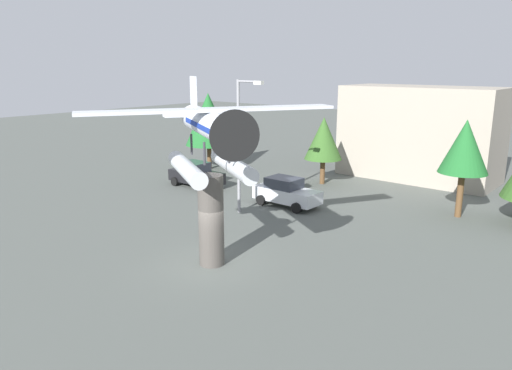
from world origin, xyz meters
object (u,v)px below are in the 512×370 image
car_near_black (196,174)px  tree_east (324,139)px  car_mid_silver (286,192)px  display_pedestal (211,220)px  floatplane_monument (210,136)px  tree_west (208,119)px  tree_center_back (465,147)px  storefront_building (419,133)px  streetlight_primary (241,137)px

car_near_black → tree_east: tree_east is taller
car_near_black → car_mid_silver: 7.92m
display_pedestal → floatplane_monument: 3.68m
display_pedestal → tree_west: tree_west is taller
display_pedestal → tree_west: bearing=135.7°
display_pedestal → tree_center_back: bearing=66.8°
storefront_building → tree_east: storefront_building is taller
floatplane_monument → storefront_building: size_ratio=0.84×
floatplane_monument → tree_center_back: floatplane_monument is taller
car_mid_silver → tree_center_back: bearing=27.2°
tree_east → tree_center_back: bearing=-9.7°
car_mid_silver → storefront_building: size_ratio=0.37×
streetlight_primary → storefront_building: streetlight_primary is taller
display_pedestal → tree_center_back: size_ratio=0.72×
tree_center_back → tree_east: bearing=170.3°
tree_west → tree_center_back: (20.47, -0.16, -0.10)m
floatplane_monument → car_near_black: (-10.96, 9.25, -4.79)m
streetlight_primary → tree_east: streetlight_primary is taller
floatplane_monument → tree_center_back: 15.30m
display_pedestal → floatplane_monument: bearing=-30.5°
floatplane_monument → car_mid_silver: floatplane_monument is taller
tree_west → tree_center_back: bearing=-0.5°
car_near_black → car_mid_silver: bearing=1.4°
display_pedestal → car_near_black: (-10.85, 9.19, -1.12)m
storefront_building → tree_center_back: 9.91m
streetlight_primary → storefront_building: bearing=74.6°
streetlight_primary → tree_west: size_ratio=1.23×
display_pedestal → tree_center_back: (5.98, 13.97, 2.05)m
car_near_black → tree_west: (-3.65, 4.94, 3.27)m
car_mid_silver → tree_east: tree_east is taller
display_pedestal → floatplane_monument: (0.11, -0.07, 3.67)m
tree_east → car_near_black: bearing=-134.7°
floatplane_monument → streetlight_primary: floatplane_monument is taller
car_near_black → tree_center_back: (16.83, 4.78, 3.17)m
floatplane_monument → car_near_black: size_ratio=2.27×
display_pedestal → storefront_building: storefront_building is taller
display_pedestal → floatplane_monument: floatplane_monument is taller
car_mid_silver → tree_west: (-11.56, 4.75, 3.27)m
display_pedestal → car_mid_silver: size_ratio=0.95×
tree_east → tree_west: bearing=-171.0°
tree_west → floatplane_monument: bearing=-44.2°
floatplane_monument → tree_east: (-4.47, 15.81, -2.34)m
storefront_building → tree_east: size_ratio=2.33×
floatplane_monument → car_mid_silver: bearing=138.4°
floatplane_monument → tree_east: 16.59m
car_mid_silver → tree_east: size_ratio=0.86×
car_mid_silver → storefront_building: (3.13, 12.62, 2.60)m
car_near_black → car_mid_silver: size_ratio=1.00×
floatplane_monument → tree_west: floatplane_monument is taller
storefront_building → tree_east: (-4.55, -6.26, -0.14)m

